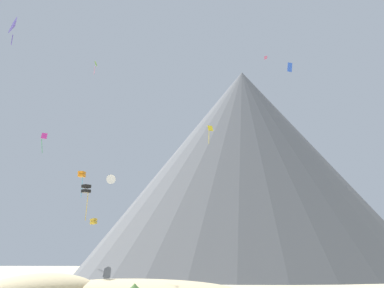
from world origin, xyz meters
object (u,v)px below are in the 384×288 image
object	(u,v)px
kite_indigo_high	(14,26)
kite_magenta_mid	(44,138)
kite_yellow_mid	(210,130)
kite_black_low	(86,189)
kite_blue_high	(290,67)
kite_white_mid	(111,179)
kite_orange_mid	(82,174)
kite_lime_high	(96,65)
rock_massif	(245,172)
kite_gold_low	(94,221)
kite_rainbow_high	(266,58)

from	to	relation	value
kite_indigo_high	kite_magenta_mid	bearing A→B (deg)	-30.07
kite_yellow_mid	kite_indigo_high	size ratio (longest dim) A/B	0.76
kite_black_low	kite_blue_high	distance (m)	39.69
kite_blue_high	kite_yellow_mid	xyz separation A→B (m)	(-13.77, -1.28, -11.26)
kite_white_mid	kite_magenta_mid	distance (m)	14.66
kite_blue_high	kite_white_mid	size ratio (longest dim) A/B	0.92
kite_magenta_mid	kite_orange_mid	bearing A→B (deg)	-81.93
kite_lime_high	kite_yellow_mid	xyz separation A→B (m)	(19.79, 0.63, -11.97)
kite_lime_high	kite_indigo_high	world-z (taller)	kite_lime_high
kite_black_low	kite_blue_high	size ratio (longest dim) A/B	3.33
rock_massif	kite_yellow_mid	size ratio (longest dim) A/B	32.62
kite_lime_high	kite_indigo_high	distance (m)	20.19
kite_white_mid	kite_gold_low	bearing A→B (deg)	-53.87
kite_yellow_mid	kite_rainbow_high	world-z (taller)	kite_rainbow_high
rock_massif	kite_blue_high	size ratio (longest dim) A/B	64.76
kite_yellow_mid	kite_orange_mid	world-z (taller)	kite_yellow_mid
kite_blue_high	kite_lime_high	distance (m)	33.62
kite_white_mid	kite_blue_high	bearing A→B (deg)	161.96
kite_blue_high	kite_gold_low	world-z (taller)	kite_blue_high
kite_black_low	kite_yellow_mid	world-z (taller)	kite_yellow_mid
rock_massif	kite_gold_low	xyz separation A→B (m)	(-28.79, -21.46, -12.73)
kite_white_mid	kite_yellow_mid	world-z (taller)	kite_yellow_mid
kite_rainbow_high	kite_lime_high	bearing A→B (deg)	94.50
kite_rainbow_high	kite_indigo_high	distance (m)	47.96
rock_massif	kite_indigo_high	bearing A→B (deg)	-121.74
rock_massif	kite_rainbow_high	xyz separation A→B (m)	(3.81, -20.82, 18.89)
kite_lime_high	kite_magenta_mid	bearing A→B (deg)	111.30
kite_blue_high	kite_white_mid	distance (m)	36.96
kite_rainbow_high	kite_gold_low	bearing A→B (deg)	74.81
kite_black_low	kite_yellow_mid	xyz separation A→B (m)	(17.86, 8.00, 10.83)
kite_rainbow_high	kite_indigo_high	world-z (taller)	kite_rainbow_high
rock_massif	kite_black_low	xyz separation A→B (m)	(-24.69, -39.75, -9.53)
rock_massif	kite_gold_low	world-z (taller)	rock_massif
kite_blue_high	kite_white_mid	xyz separation A→B (m)	(-31.76, 5.06, -18.21)
kite_white_mid	kite_orange_mid	size ratio (longest dim) A/B	0.33
kite_indigo_high	kite_orange_mid	bearing A→B (deg)	-40.12
kite_black_low	kite_white_mid	world-z (taller)	kite_white_mid
kite_gold_low	kite_rainbow_high	bearing A→B (deg)	119.27
kite_lime_high	kite_rainbow_high	world-z (taller)	kite_rainbow_high
kite_lime_high	kite_black_low	bearing A→B (deg)	-115.71
kite_black_low	kite_rainbow_high	size ratio (longest dim) A/B	6.88
kite_black_low	kite_lime_high	size ratio (longest dim) A/B	2.11
kite_magenta_mid	kite_orange_mid	xyz separation A→B (m)	(4.12, 10.16, -4.98)
kite_lime_high	kite_rainbow_high	bearing A→B (deg)	-19.51
kite_indigo_high	kite_black_low	bearing A→B (deg)	-73.48
kite_lime_high	kite_rainbow_high	distance (m)	33.03
kite_white_mid	rock_massif	bearing A→B (deg)	-143.30
kite_blue_high	kite_indigo_high	world-z (taller)	kite_blue_high
kite_blue_high	kite_rainbow_high	distance (m)	11.97
kite_white_mid	kite_yellow_mid	xyz separation A→B (m)	(17.99, -6.33, 6.95)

